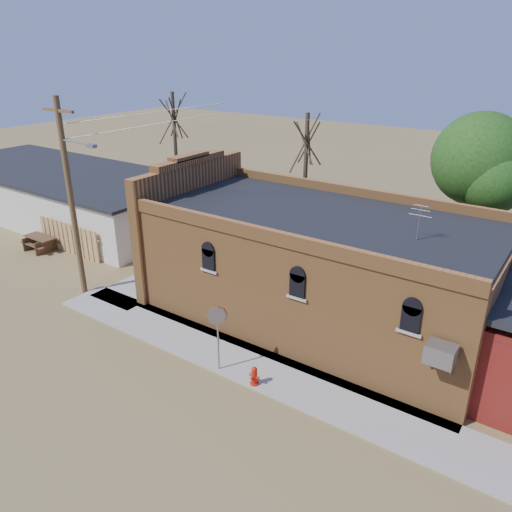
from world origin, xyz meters
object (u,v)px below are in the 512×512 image
Objects in this scene: brick_bar at (311,265)px; utility_pole at (71,196)px; fire_hydrant at (254,376)px; picnic_table at (41,241)px; trash_barrel at (188,257)px; stop_sign at (218,322)px.

brick_bar is 1.82× the size of utility_pole.
picnic_table is at bearing 169.73° from fire_hydrant.
stop_sign is at bearing -41.44° from trash_barrel.
trash_barrel is at bearing 68.96° from utility_pole.
trash_barrel is (1.97, 5.12, -4.25)m from utility_pole.
picnic_table is at bearing 145.91° from stop_sign.
stop_sign is 2.90× the size of trash_barrel.
utility_pole reaches higher than picnic_table.
fire_hydrant is at bearing -10.21° from picnic_table.
fire_hydrant is at bearing -35.95° from trash_barrel.
fire_hydrant is 17.50m from picnic_table.
utility_pole is at bearing 149.99° from stop_sign.
stop_sign is at bearing -179.85° from fire_hydrant.
trash_barrel is (-8.72, 6.33, 0.10)m from fire_hydrant.
trash_barrel is 9.04m from picnic_table.
brick_bar is 8.07m from trash_barrel.
brick_bar reaches higher than fire_hydrant.
brick_bar is 5.54m from stop_sign.
stop_sign is at bearing -7.49° from utility_pole.
utility_pole reaches higher than trash_barrel.
utility_pole reaches higher than stop_sign.
utility_pole is 11.61m from fire_hydrant.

